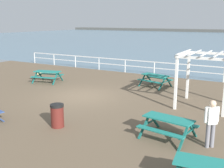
{
  "coord_description": "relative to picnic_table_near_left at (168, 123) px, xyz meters",
  "views": [
    {
      "loc": [
        9.03,
        -12.38,
        4.22
      ],
      "look_at": [
        1.65,
        0.47,
        0.8
      ],
      "focal_mm": 44.45,
      "sensor_mm": 36.0,
      "label": 1
    }
  ],
  "objects": [
    {
      "name": "rope_coil",
      "position": [
        -12.82,
        6.69,
        -0.53
      ],
      "size": [
        0.55,
        0.55,
        0.11
      ],
      "primitive_type": "torus",
      "color": "tan",
      "rests_on": "ground"
    },
    {
      "name": "litter_bin",
      "position": [
        -4.22,
        -1.17,
        -0.1
      ],
      "size": [
        0.55,
        0.55,
        0.95
      ],
      "color": "#591E19",
      "rests_on": "ground"
    },
    {
      "name": "picnic_table_near_right",
      "position": [
        -10.35,
        4.91,
        0.0
      ],
      "size": [
        2.11,
        1.89,
        0.8
      ],
      "rotation": [
        0.0,
        0.0,
        0.24
      ],
      "color": "#1E7A70",
      "rests_on": "ground"
    },
    {
      "name": "seaward_railing",
      "position": [
        -6.08,
        10.9,
        0.18
      ],
      "size": [
        23.07,
        0.07,
        1.08
      ],
      "color": "white",
      "rests_on": "ground"
    },
    {
      "name": "ground_plane",
      "position": [
        -6.08,
        3.15,
        -0.68
      ],
      "size": [
        30.0,
        24.0,
        0.2
      ],
      "primitive_type": "cube",
      "color": "brown"
    },
    {
      "name": "picnic_table_near_left",
      "position": [
        0.0,
        0.0,
        0.0
      ],
      "size": [
        2.0,
        1.76,
        0.8
      ],
      "rotation": [
        0.0,
        0.0,
        -0.14
      ],
      "color": "#1E7A70",
      "rests_on": "ground"
    },
    {
      "name": "lattice_pergola",
      "position": [
        0.29,
        4.54,
        1.41
      ],
      "size": [
        2.45,
        2.57,
        2.7
      ],
      "rotation": [
        0.0,
        0.0,
        0.01
      ],
      "color": "white",
      "rests_on": "ground"
    },
    {
      "name": "visitor",
      "position": [
        1.48,
        -0.03,
        0.36
      ],
      "size": [
        0.42,
        0.39,
        1.66
      ],
      "rotation": [
        0.0,
        0.0,
        5.44
      ],
      "color": "slate",
      "rests_on": "ground"
    },
    {
      "name": "picnic_table_seaward",
      "position": [
        -3.36,
        7.41,
        0.0
      ],
      "size": [
        2.1,
        1.88,
        0.8
      ],
      "rotation": [
        0.0,
        0.0,
        -0.23
      ],
      "color": "#1E7A70",
      "rests_on": "ground"
    }
  ]
}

